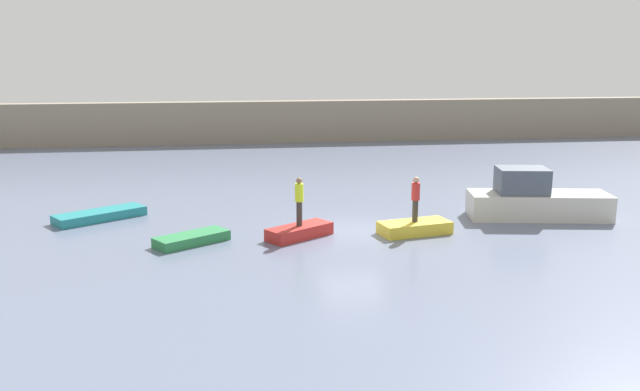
{
  "coord_description": "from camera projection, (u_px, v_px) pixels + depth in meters",
  "views": [
    {
      "loc": [
        -4.82,
        -24.87,
        6.92
      ],
      "look_at": [
        -0.97,
        2.16,
        0.99
      ],
      "focal_mm": 37.89,
      "sensor_mm": 36.0,
      "label": 1
    }
  ],
  "objects": [
    {
      "name": "rowboat_teal",
      "position": [
        100.0,
        215.0,
        27.96
      ],
      "size": [
        3.71,
        3.05,
        0.38
      ],
      "primitive_type": "cube",
      "rotation": [
        0.0,
        0.0,
        0.6
      ],
      "color": "teal",
      "rests_on": "ground_plane"
    },
    {
      "name": "person_hiviz_shirt",
      "position": [
        299.0,
        199.0,
        25.01
      ],
      "size": [
        0.32,
        0.32,
        1.83
      ],
      "color": "#38332D",
      "rests_on": "rowboat_red"
    },
    {
      "name": "person_red_shirt",
      "position": [
        416.0,
        197.0,
        25.57
      ],
      "size": [
        0.32,
        0.32,
        1.75
      ],
      "color": "#38332D",
      "rests_on": "rowboat_yellow"
    },
    {
      "name": "rowboat_red",
      "position": [
        299.0,
        232.0,
        25.28
      ],
      "size": [
        2.71,
        2.28,
        0.46
      ],
      "primitive_type": "cube",
      "rotation": [
        0.0,
        0.0,
        0.6
      ],
      "color": "red",
      "rests_on": "ground_plane"
    },
    {
      "name": "motorboat",
      "position": [
        535.0,
        200.0,
        28.13
      ],
      "size": [
        5.96,
        2.82,
        2.12
      ],
      "color": "beige",
      "rests_on": "ground_plane"
    },
    {
      "name": "rowboat_yellow",
      "position": [
        415.0,
        228.0,
        25.83
      ],
      "size": [
        2.9,
        1.73,
        0.47
      ],
      "primitive_type": "cube",
      "rotation": [
        0.0,
        0.0,
        0.21
      ],
      "color": "gold",
      "rests_on": "ground_plane"
    },
    {
      "name": "ground_plane",
      "position": [
        353.0,
        231.0,
        26.2
      ],
      "size": [
        120.0,
        120.0,
        0.0
      ],
      "primitive_type": "plane",
      "color": "slate"
    },
    {
      "name": "embankment_wall",
      "position": [
        288.0,
        122.0,
        51.03
      ],
      "size": [
        80.0,
        1.2,
        3.11
      ],
      "primitive_type": "cube",
      "color": "gray",
      "rests_on": "ground_plane"
    },
    {
      "name": "rowboat_green",
      "position": [
        192.0,
        239.0,
        24.5
      ],
      "size": [
        2.83,
        2.37,
        0.36
      ],
      "primitive_type": "cube",
      "rotation": [
        0.0,
        0.0,
        0.59
      ],
      "color": "#2D7F47",
      "rests_on": "ground_plane"
    }
  ]
}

